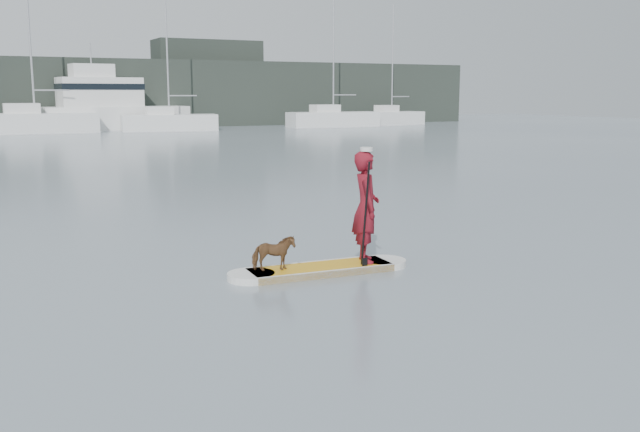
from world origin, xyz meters
name	(u,v)px	position (x,y,z in m)	size (l,w,h in m)	color
ground	(169,253)	(0.00, 0.00, 0.00)	(140.00, 140.00, 0.00)	slate
paddleboard	(320,269)	(1.95, -2.70, 0.06)	(3.29, 0.96, 0.12)	orange
paddler	(366,207)	(2.82, -2.76, 1.10)	(0.72, 0.47, 1.96)	maroon
white_cap	(367,149)	(2.82, -2.76, 2.12)	(0.22, 0.22, 0.07)	silver
dog	(273,253)	(1.10, -2.65, 0.42)	(0.32, 0.71, 0.60)	#532F1C
paddle	(365,228)	(2.65, -3.04, 0.80)	(0.10, 0.30, 2.00)	black
sailboat_d	(34,121)	(1.41, 45.62, 0.96)	(9.17, 2.91, 13.49)	white
sailboat_e	(169,121)	(11.56, 44.47, 0.79)	(7.85, 3.49, 10.99)	white
sailboat_f	(333,117)	(26.74, 44.70, 0.85)	(8.51, 2.73, 12.65)	white
motor_yacht_a	(109,106)	(7.47, 48.08, 2.00)	(12.16, 4.79, 7.12)	white
shore_mass	(7,94)	(0.00, 53.00, 3.00)	(90.00, 6.00, 6.00)	black
shore_building_east	(208,83)	(18.00, 54.00, 4.00)	(10.00, 4.00, 8.00)	black
sailboat_g	(391,117)	(33.66, 45.72, 0.76)	(6.81, 3.28, 11.24)	white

